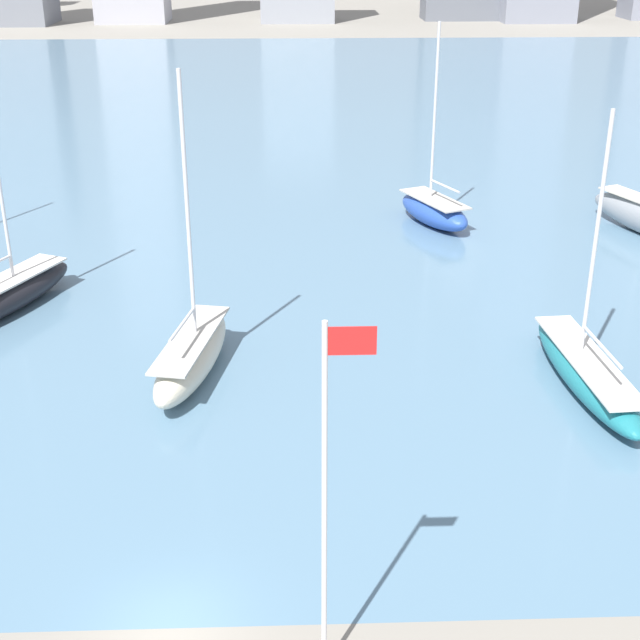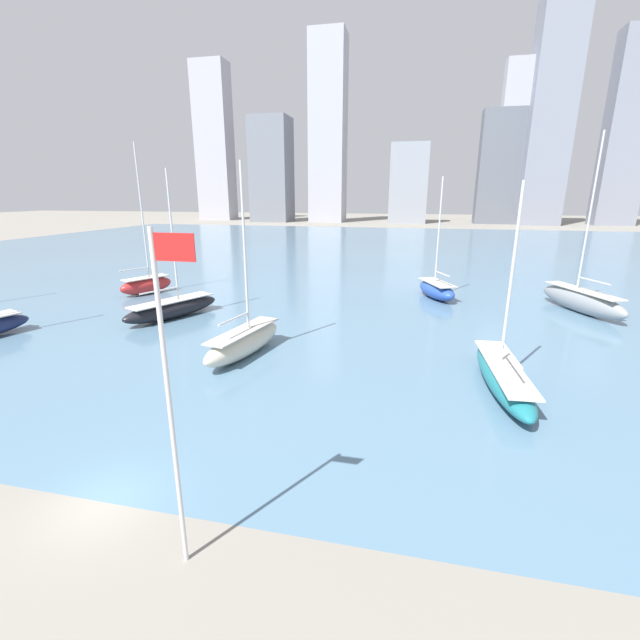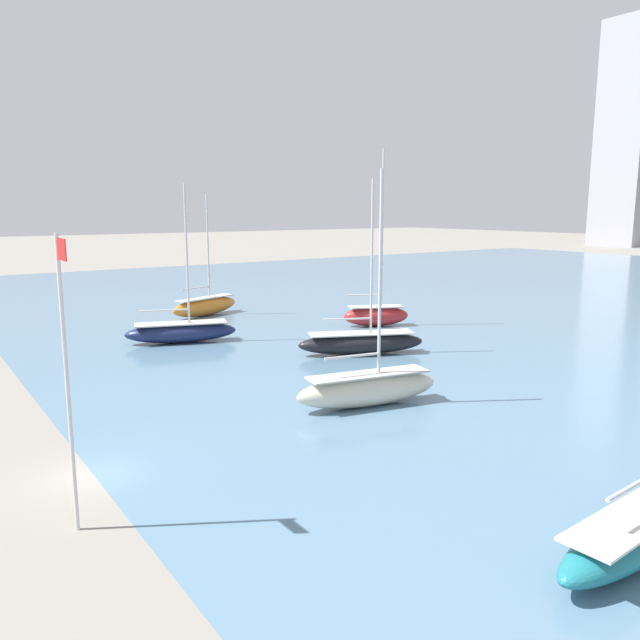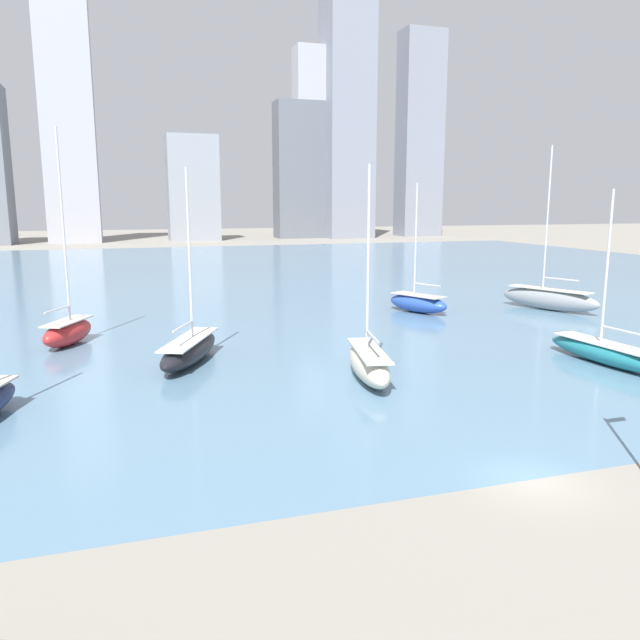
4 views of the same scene
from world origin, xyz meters
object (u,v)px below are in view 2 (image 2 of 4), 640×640
object	(u,v)px
sailboat_cream	(244,341)
flag_pole	(171,398)
sailboat_blue	(437,289)
sailboat_black	(172,308)
sailboat_gray	(581,300)
sailboat_teal	(503,375)
sailboat_red	(146,284)

from	to	relation	value
sailboat_cream	flag_pole	bearing A→B (deg)	-62.01
sailboat_blue	sailboat_black	distance (m)	27.64
sailboat_gray	sailboat_teal	world-z (taller)	sailboat_gray
sailboat_cream	sailboat_blue	size ratio (longest dim) A/B	1.03
sailboat_blue	sailboat_red	bearing A→B (deg)	165.27
sailboat_red	sailboat_blue	distance (m)	32.92
sailboat_cream	sailboat_teal	size ratio (longest dim) A/B	1.12
flag_pole	sailboat_teal	size ratio (longest dim) A/B	0.87
sailboat_gray	sailboat_teal	xyz separation A→B (m)	(-10.44, -19.89, -0.40)
flag_pole	sailboat_teal	xyz separation A→B (m)	(11.78, 15.41, -4.80)
sailboat_blue	sailboat_black	world-z (taller)	sailboat_black
sailboat_black	flag_pole	bearing A→B (deg)	-33.90
sailboat_gray	sailboat_red	size ratio (longest dim) A/B	1.01
flag_pole	sailboat_cream	size ratio (longest dim) A/B	0.78
sailboat_gray	sailboat_cream	xyz separation A→B (m)	(-27.39, -18.21, -0.16)
flag_pole	sailboat_teal	bearing A→B (deg)	52.60
sailboat_cream	sailboat_red	world-z (taller)	sailboat_red
sailboat_teal	sailboat_black	xyz separation A→B (m)	(-27.17, 9.27, 0.13)
sailboat_gray	sailboat_red	xyz separation A→B (m)	(-46.02, -2.20, -0.07)
sailboat_gray	sailboat_teal	bearing A→B (deg)	-139.68
sailboat_red	sailboat_teal	xyz separation A→B (m)	(35.58, -17.69, -0.32)
flag_pole	sailboat_red	xyz separation A→B (m)	(-23.80, 33.10, -4.48)
sailboat_gray	sailboat_teal	distance (m)	22.47
flag_pole	sailboat_blue	xyz separation A→B (m)	(8.74, 38.18, -4.61)
sailboat_gray	sailboat_blue	distance (m)	13.79
sailboat_gray	sailboat_blue	xyz separation A→B (m)	(-13.49, 2.87, -0.20)
sailboat_gray	sailboat_black	xyz separation A→B (m)	(-37.61, -10.62, -0.27)
sailboat_gray	sailboat_black	world-z (taller)	sailboat_gray
sailboat_gray	sailboat_cream	size ratio (longest dim) A/B	1.26
flag_pole	sailboat_black	size ratio (longest dim) A/B	0.78
flag_pole	sailboat_gray	xyz separation A→B (m)	(22.22, 35.30, -4.41)
sailboat_teal	flag_pole	bearing A→B (deg)	-131.20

